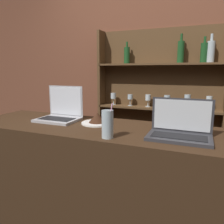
% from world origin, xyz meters
% --- Properties ---
extents(bar_counter, '(2.04, 0.57, 1.06)m').
position_xyz_m(bar_counter, '(0.00, 0.28, 0.53)').
color(bar_counter, '#382314').
rests_on(bar_counter, ground_plane).
extents(back_wall, '(7.00, 0.06, 2.70)m').
position_xyz_m(back_wall, '(0.00, 1.46, 1.35)').
color(back_wall, brown).
rests_on(back_wall, ground_plane).
extents(back_shelf, '(1.34, 0.18, 1.86)m').
position_xyz_m(back_shelf, '(0.13, 1.38, 0.98)').
color(back_shelf, brown).
rests_on(back_shelf, ground_plane).
extents(laptop_near, '(0.30, 0.23, 0.25)m').
position_xyz_m(laptop_near, '(-0.43, 0.36, 1.11)').
color(laptop_near, '#ADADB2').
rests_on(laptop_near, bar_counter).
extents(laptop_far, '(0.34, 0.21, 0.21)m').
position_xyz_m(laptop_far, '(0.45, 0.23, 1.10)').
color(laptop_far, '#333338').
rests_on(laptop_far, bar_counter).
extents(cake_plate, '(0.22, 0.22, 0.08)m').
position_xyz_m(cake_plate, '(-0.12, 0.35, 1.09)').
color(cake_plate, white).
rests_on(cake_plate, bar_counter).
extents(water_glass, '(0.07, 0.07, 0.20)m').
position_xyz_m(water_glass, '(0.08, 0.08, 1.13)').
color(water_glass, silver).
rests_on(water_glass, bar_counter).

